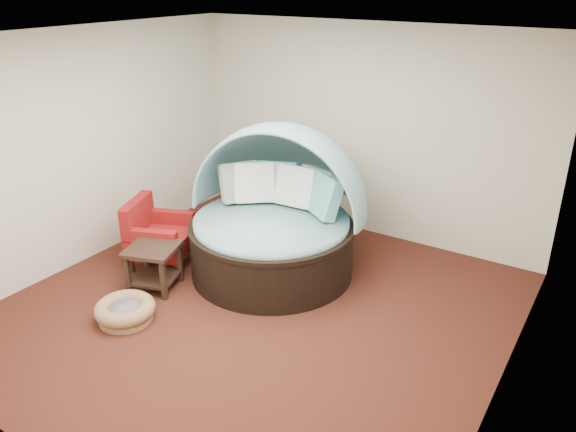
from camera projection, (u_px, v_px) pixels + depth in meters
The scene contains 10 objects.
floor at pixel (256, 310), 6.04m from camera, with size 5.00×5.00×0.00m, color #4B2015.
wall_back at pixel (363, 132), 7.42m from camera, with size 5.00×5.00×0.00m, color beige.
wall_front at pixel (21, 305), 3.55m from camera, with size 5.00×5.00×0.00m, color beige.
wall_left at pixel (83, 148), 6.72m from camera, with size 5.00×5.00×0.00m, color beige.
wall_right at pixel (520, 250), 4.25m from camera, with size 5.00×5.00×0.00m, color beige.
ceiling at pixel (248, 39), 4.93m from camera, with size 5.00×5.00×0.00m, color white.
canopy_daybed at pixel (275, 205), 6.58m from camera, with size 2.34×2.28×1.78m.
pet_basket at pixel (125, 311), 5.82m from camera, with size 0.79×0.79×0.22m.
red_armchair at pixel (157, 235), 6.88m from camera, with size 0.92×0.92×0.83m.
side_table at pixel (154, 261), 6.34m from camera, with size 0.68×0.68×0.52m.
Camera 1 is at (3.06, -4.14, 3.33)m, focal length 35.00 mm.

